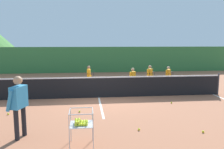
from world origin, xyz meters
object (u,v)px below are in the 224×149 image
Objects in this scene: tennis_net at (99,87)px; student_1 at (133,77)px; tennis_ball_5 at (79,111)px; student_3 at (168,75)px; tennis_ball_1 at (139,129)px; student_0 at (89,75)px; tennis_ball_4 at (203,132)px; tennis_ball_6 at (171,103)px; tennis_ball_9 at (8,114)px; ball_cart at (81,123)px; student_2 at (150,74)px; instructor at (19,101)px.

student_1 is at bearing 33.51° from tennis_net.
student_3 is at bearing 40.72° from tennis_ball_5.
tennis_ball_1 is (-0.89, -5.34, -0.70)m from student_1.
student_0 reaches higher than student_3.
tennis_ball_4 is 1.00× the size of tennis_ball_5.
student_3 is at bearing -4.32° from student_0.
tennis_ball_6 and tennis_ball_9 have the same top height.
tennis_ball_5 is at bearing 92.32° from ball_cart.
tennis_ball_5 is at bearing 132.27° from tennis_ball_1.
student_3 is (1.10, 0.14, -0.05)m from student_2.
instructor is 2.76m from tennis_ball_5.
instructor is at bearing -130.75° from student_2.
tennis_ball_5 is 1.00× the size of tennis_ball_6.
tennis_ball_4 is (-1.32, -6.52, -0.69)m from student_3.
student_0 is 18.26× the size of tennis_ball_6.
tennis_ball_4 is at bearing -58.84° from tennis_net.
student_2 is at bearing -8.09° from student_0.
student_3 is at bearing 55.58° from ball_cart.
tennis_ball_1 is at bearing 168.14° from tennis_ball_4.
tennis_ball_9 is (-6.05, 2.32, 0.00)m from tennis_ball_4.
tennis_ball_6 is (0.25, 3.14, 0.00)m from tennis_ball_4.
ball_cart is (-4.76, -6.94, -0.13)m from student_3.
ball_cart is 13.22× the size of tennis_ball_4.
student_2 is at bearing 61.74° from ball_cart.
tennis_ball_6 is at bearing 12.05° from tennis_ball_5.
tennis_ball_6 is (3.80, 0.81, 0.00)m from tennis_ball_5.
student_2 reaches higher than student_3.
instructor reaches higher than ball_cart.
student_3 is 17.58× the size of tennis_ball_5.
tennis_ball_6 is (3.38, -3.71, -0.71)m from student_0.
tennis_ball_1 is 1.81m from tennis_ball_4.
instructor is 24.73× the size of tennis_ball_5.
tennis_net is 5.28m from tennis_ball_4.
tennis_ball_6 is 1.00× the size of tennis_ball_9.
tennis_net is at bearing 69.13° from tennis_ball_5.
tennis_ball_5 is (-0.42, -4.53, -0.71)m from student_0.
tennis_net is 172.63× the size of tennis_ball_1.
student_3 is at bearing 7.23° from student_2.
tennis_net is at bearing 121.16° from tennis_ball_4.
student_2 is at bearing 32.92° from tennis_ball_9.
student_1 is 17.92× the size of tennis_ball_1.
student_1 is at bearing 52.61° from instructor.
student_3 reaches higher than ball_cart.
student_3 is 3.61m from tennis_ball_6.
tennis_ball_5 is (-3.77, -4.05, -0.73)m from student_2.
instructor is 5.17m from tennis_ball_4.
tennis_ball_5 is at bearing -128.17° from student_1.
student_0 is 4.60m from tennis_ball_5.
student_0 is at bearing 57.18° from tennis_ball_9.
instructor is 24.73× the size of tennis_ball_6.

